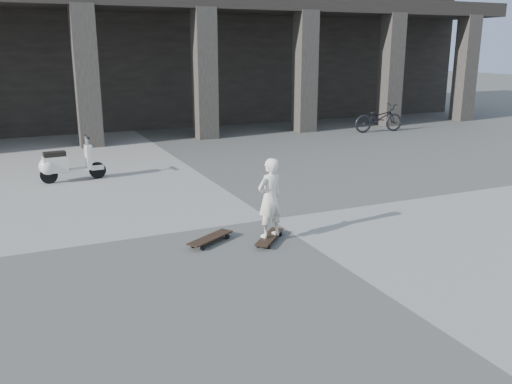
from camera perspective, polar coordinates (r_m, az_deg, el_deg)
name	(u,v)px	position (r m, az deg, el deg)	size (l,w,h in m)	color
ground	(271,219)	(9.21, 1.55, -2.88)	(90.00, 90.00, 0.00)	#4B4B49
colonnade	(114,41)	(21.99, -14.68, 15.09)	(28.00, 8.82, 6.00)	black
longboard	(270,237)	(8.16, 1.44, -4.79)	(0.72, 0.75, 0.08)	black
skateboard_spare	(210,238)	(8.11, -4.83, -4.90)	(0.82, 0.61, 0.10)	black
child	(270,198)	(7.97, 1.47, -0.63)	(0.44, 0.29, 1.19)	silver
scooter	(61,165)	(12.38, -19.82, 2.73)	(1.39, 0.47, 0.97)	black
bicycle	(379,118)	(19.15, 12.80, 7.60)	(0.63, 1.81, 0.95)	black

